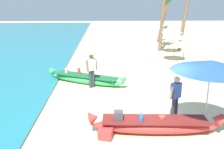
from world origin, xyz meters
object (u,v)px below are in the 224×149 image
Objects in this scene: boat_green_midground at (86,79)px; palm_tree_mid_cluster at (168,0)px; person_vendor_hatted at (91,67)px; patio_umbrella_large at (211,66)px; person_tourist_customer at (175,96)px; cooler_box at (106,134)px; boat_red_foreground at (154,125)px.

boat_green_midground is 0.81× the size of palm_tree_mid_cluster.
patio_umbrella_large is at bearing -47.12° from person_vendor_hatted.
person_tourist_customer is 2.73m from cooler_box.
boat_green_midground is at bearing 131.20° from patio_umbrella_large.
person_vendor_hatted is at bearing -62.61° from boat_green_midground.
palm_tree_mid_cluster is (6.66, 13.15, 2.94)m from person_vendor_hatted.
person_tourist_customer reaches higher than cooler_box.
cooler_box is at bearing -82.08° from person_vendor_hatted.
boat_red_foreground is at bearing -139.01° from person_tourist_customer.
person_vendor_hatted is 15.04m from palm_tree_mid_cluster.
boat_green_midground is 9.54× the size of cooler_box.
boat_green_midground is at bearing 117.03° from boat_red_foreground.
person_vendor_hatted is at bearing 116.98° from boat_red_foreground.
patio_umbrella_large is at bearing 4.39° from boat_red_foreground.
boat_red_foreground reaches higher than boat_green_midground.
palm_tree_mid_cluster reaches higher than patio_umbrella_large.
patio_umbrella_large reaches higher than cooler_box.
person_vendor_hatted is 4.68m from person_tourist_customer.
patio_umbrella_large is at bearing 23.48° from cooler_box.
cooler_box is at bearing -108.67° from palm_tree_mid_cluster.
patio_umbrella_large is 0.48× the size of palm_tree_mid_cluster.
palm_tree_mid_cluster is (3.63, 16.72, 3.04)m from person_tourist_customer.
patio_umbrella_large is (3.87, -4.17, 1.14)m from person_vendor_hatted.
boat_green_midground is 5.41m from person_tourist_customer.
person_tourist_customer is (3.03, -3.57, -0.10)m from person_vendor_hatted.
cooler_box is (0.65, -4.65, -0.86)m from person_vendor_hatted.
palm_tree_mid_cluster reaches higher than person_vendor_hatted.
person_tourist_customer reaches higher than boat_red_foreground.
boat_green_midground is at bearing 115.44° from cooler_box.
patio_umbrella_large is (1.68, 0.13, 1.90)m from boat_red_foreground.
person_vendor_hatted is (-2.19, 4.30, 0.77)m from boat_red_foreground.
boat_green_midground is 5.36m from cooler_box.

